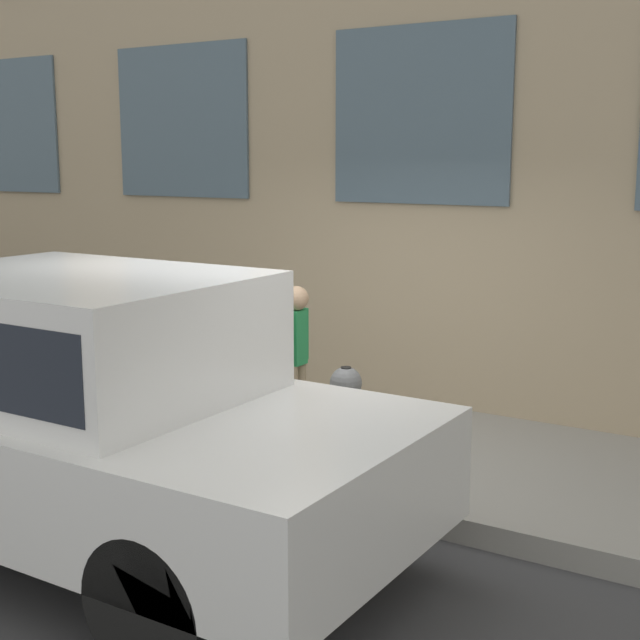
{
  "coord_description": "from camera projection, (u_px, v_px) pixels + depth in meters",
  "views": [
    {
      "loc": [
        -5.15,
        -3.63,
        2.51
      ],
      "look_at": [
        0.71,
        0.03,
        1.24
      ],
      "focal_mm": 50.0,
      "sensor_mm": 36.0,
      "label": 1
    }
  ],
  "objects": [
    {
      "name": "sidewalk",
      "position": [
        353.0,
        444.0,
        7.62
      ],
      "size": [
        2.4,
        60.0,
        0.18
      ],
      "color": "gray",
      "rests_on": "ground_plane"
    },
    {
      "name": "ground_plane",
      "position": [
        273.0,
        499.0,
        6.64
      ],
      "size": [
        80.0,
        80.0,
        0.0
      ],
      "primitive_type": "plane",
      "color": "#38383A"
    },
    {
      "name": "person",
      "position": [
        297.0,
        346.0,
        7.47
      ],
      "size": [
        0.31,
        0.2,
        1.28
      ],
      "rotation": [
        0.0,
        0.0,
        2.35
      ],
      "color": "#998466",
      "rests_on": "sidewalk"
    },
    {
      "name": "fire_hydrant",
      "position": [
        346.0,
        416.0,
        6.75
      ],
      "size": [
        0.31,
        0.43,
        0.78
      ],
      "color": "gray",
      "rests_on": "sidewalk"
    },
    {
      "name": "parked_car_white_near",
      "position": [
        75.0,
        400.0,
        5.68
      ],
      "size": [
        1.96,
        4.6,
        1.8
      ],
      "color": "black",
      "rests_on": "ground_plane"
    },
    {
      "name": "building_facade",
      "position": [
        430.0,
        19.0,
        8.09
      ],
      "size": [
        0.33,
        40.0,
        7.48
      ],
      "color": "tan",
      "rests_on": "ground_plane"
    }
  ]
}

